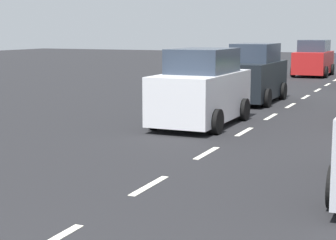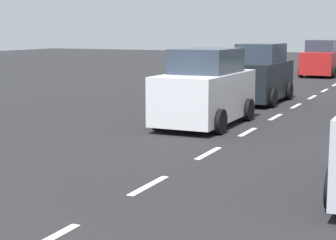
{
  "view_description": "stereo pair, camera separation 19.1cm",
  "coord_description": "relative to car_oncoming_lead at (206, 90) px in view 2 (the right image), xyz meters",
  "views": [
    {
      "loc": [
        4.31,
        -3.28,
        2.75
      ],
      "look_at": [
        0.07,
        6.36,
        1.1
      ],
      "focal_mm": 61.59,
      "sensor_mm": 36.0,
      "label": 1
    },
    {
      "loc": [
        4.48,
        -3.2,
        2.75
      ],
      "look_at": [
        0.07,
        6.36,
        1.1
      ],
      "focal_mm": 61.59,
      "sensor_mm": 36.0,
      "label": 2
    }
  ],
  "objects": [
    {
      "name": "lane_center_line",
      "position": [
        1.5,
        12.82,
        -1.03
      ],
      "size": [
        0.14,
        46.4,
        0.01
      ],
      "color": "silver",
      "rests_on": "ground"
    },
    {
      "name": "car_oncoming_second",
      "position": [
        -0.01,
        5.83,
        0.01
      ],
      "size": [
        1.87,
        4.13,
        2.24
      ],
      "color": "black",
      "rests_on": "ground"
    },
    {
      "name": "car_oncoming_lead",
      "position": [
        0.0,
        0.0,
        0.0
      ],
      "size": [
        2.03,
        4.16,
        2.22
      ],
      "color": "silver",
      "rests_on": "ground"
    },
    {
      "name": "car_oncoming_third",
      "position": [
        -0.17,
        19.71,
        -0.03
      ],
      "size": [
        2.08,
        4.1,
        2.16
      ],
      "color": "red",
      "rests_on": "ground"
    },
    {
      "name": "ground_plane",
      "position": [
        1.5,
        8.62,
        -1.03
      ],
      "size": [
        96.0,
        96.0,
        0.0
      ],
      "primitive_type": "plane",
      "color": "black"
    }
  ]
}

